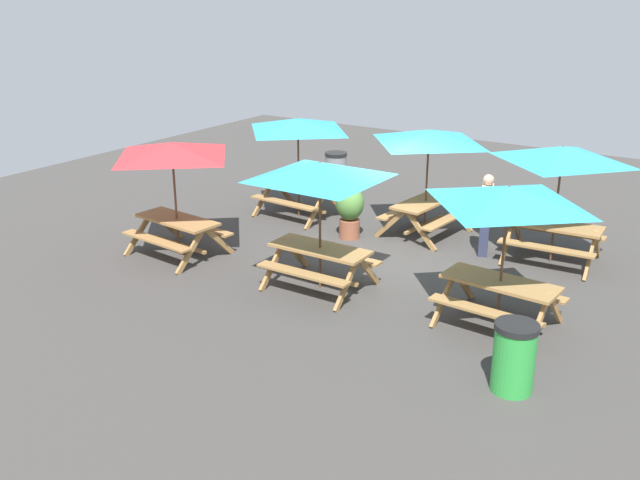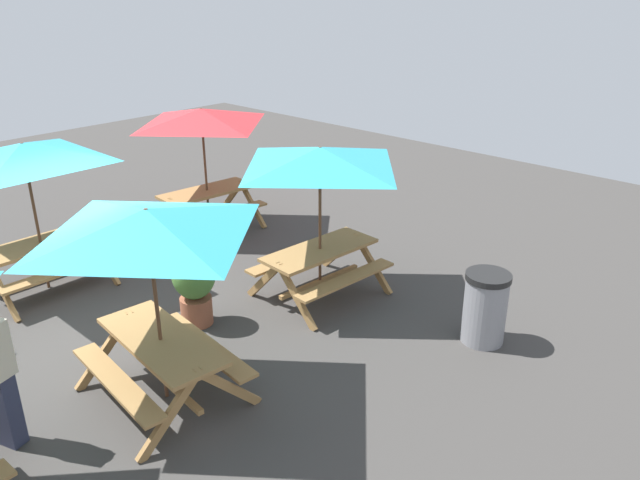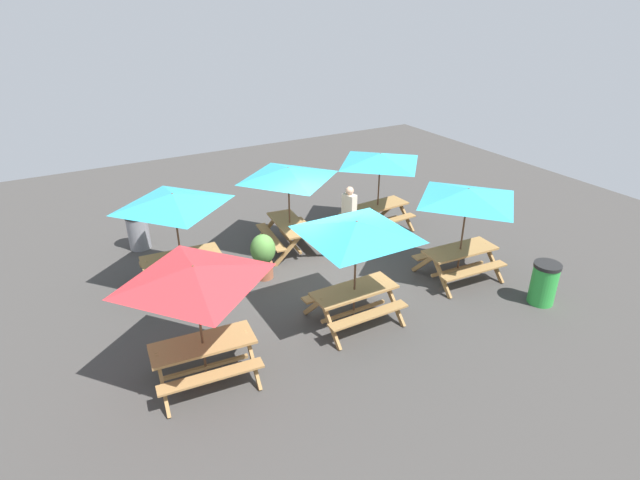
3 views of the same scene
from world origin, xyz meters
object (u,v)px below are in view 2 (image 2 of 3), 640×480
object	(u,v)px
picnic_table_1	(320,169)
potted_plant_0	(194,282)
picnic_table_2	(26,164)
trash_bin_gray	(485,308)
picnic_table_3	(202,126)
picnic_table_4	(149,237)

from	to	relation	value
picnic_table_1	potted_plant_0	world-z (taller)	picnic_table_1
picnic_table_2	potted_plant_0	distance (m)	3.05
trash_bin_gray	picnic_table_1	bearing A→B (deg)	101.69
picnic_table_3	potted_plant_0	world-z (taller)	picnic_table_3
picnic_table_3	trash_bin_gray	size ratio (longest dim) A/B	2.38
picnic_table_1	picnic_table_4	distance (m)	3.07
picnic_table_4	picnic_table_2	bearing A→B (deg)	0.66
picnic_table_4	potted_plant_0	world-z (taller)	picnic_table_4
picnic_table_2	picnic_table_4	size ratio (longest dim) A/B	1.21
picnic_table_3	trash_bin_gray	bearing A→B (deg)	-85.12
picnic_table_2	picnic_table_4	distance (m)	3.68
trash_bin_gray	potted_plant_0	bearing A→B (deg)	126.21
picnic_table_1	trash_bin_gray	size ratio (longest dim) A/B	2.38
picnic_table_1	picnic_table_4	size ratio (longest dim) A/B	1.00
picnic_table_1	picnic_table_4	world-z (taller)	same
trash_bin_gray	picnic_table_3	bearing A→B (deg)	89.50
picnic_table_4	trash_bin_gray	size ratio (longest dim) A/B	2.38
picnic_table_1	picnic_table_2	size ratio (longest dim) A/B	0.83
picnic_table_3	picnic_table_4	world-z (taller)	same
picnic_table_1	picnic_table_2	bearing A→B (deg)	133.86
picnic_table_3	potted_plant_0	size ratio (longest dim) A/B	2.04
picnic_table_4	picnic_table_3	bearing A→B (deg)	-37.39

